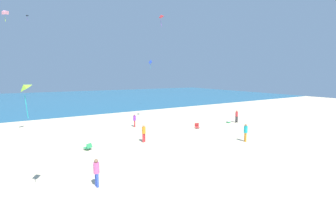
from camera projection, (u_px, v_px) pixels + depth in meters
name	position (u px, v px, depth m)	size (l,w,h in m)	color
ground_plane	(156.00, 128.00, 24.80)	(120.00, 120.00, 0.00)	beige
ocean_water	(90.00, 97.00, 61.70)	(120.00, 60.00, 0.05)	#236084
beach_chair_near_camera	(88.00, 147.00, 17.51)	(0.77, 0.79, 0.58)	#2D9956
beach_chair_mid_beach	(197.00, 126.00, 24.96)	(0.73, 0.79, 0.62)	#D13D3D
cooler_box	(229.00, 122.00, 27.83)	(0.52, 0.42, 0.22)	#339956
person_0	(237.00, 115.00, 27.94)	(0.42, 0.42, 1.70)	black
person_1	(135.00, 119.00, 25.48)	(0.38, 0.38, 1.61)	red
person_2	(144.00, 132.00, 19.55)	(0.43, 0.43, 1.69)	red
person_3	(246.00, 131.00, 19.71)	(0.47, 0.47, 1.72)	orange
person_4	(96.00, 171.00, 11.59)	(0.38, 0.38, 1.61)	blue
kite_blue	(150.00, 62.00, 41.99)	(0.36, 0.95, 1.86)	blue
kite_red	(161.00, 16.00, 26.13)	(0.84, 0.94, 1.56)	red
kite_black	(27.00, 15.00, 28.39)	(0.42, 0.48, 0.78)	black
kite_pink	(4.00, 12.00, 18.55)	(0.76, 0.84, 1.07)	pink
kite_lime	(23.00, 87.00, 9.36)	(0.49, 0.61, 1.64)	#99DB33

